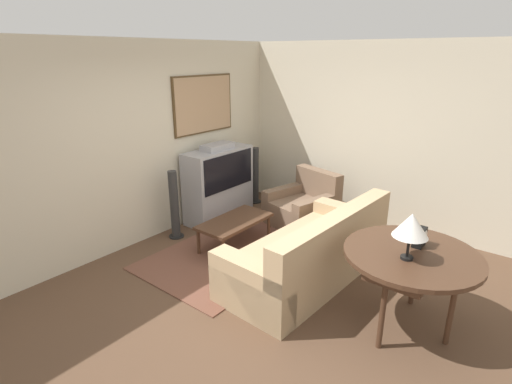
{
  "coord_description": "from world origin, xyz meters",
  "views": [
    {
      "loc": [
        -3.07,
        -2.36,
        2.52
      ],
      "look_at": [
        0.89,
        0.8,
        0.75
      ],
      "focal_mm": 28.0,
      "sensor_mm": 36.0,
      "label": 1
    }
  ],
  "objects": [
    {
      "name": "area_rug",
      "position": [
        0.51,
        0.85,
        0.01
      ],
      "size": [
        2.45,
        1.55,
        0.01
      ],
      "color": "brown",
      "rests_on": "ground_plane"
    },
    {
      "name": "speaker_tower_left",
      "position": [
        0.31,
        1.81,
        0.47
      ],
      "size": [
        0.21,
        0.21,
        0.99
      ],
      "color": "black",
      "rests_on": "ground_plane"
    },
    {
      "name": "table_lamp",
      "position": [
        0.21,
        -1.44,
        1.12
      ],
      "size": [
        0.31,
        0.31,
        0.43
      ],
      "color": "black",
      "rests_on": "console_table"
    },
    {
      "name": "wall_back",
      "position": [
        0.02,
        2.13,
        1.36
      ],
      "size": [
        12.0,
        0.1,
        2.7
      ],
      "color": "beige",
      "rests_on": "ground_plane"
    },
    {
      "name": "speaker_tower_right",
      "position": [
        2.13,
        1.81,
        0.47
      ],
      "size": [
        0.21,
        0.21,
        0.99
      ],
      "color": "black",
      "rests_on": "ground_plane"
    },
    {
      "name": "wall_right",
      "position": [
        2.63,
        0.0,
        1.35
      ],
      "size": [
        0.06,
        12.0,
        2.7
      ],
      "color": "beige",
      "rests_on": "ground_plane"
    },
    {
      "name": "couch",
      "position": [
        0.55,
        -0.28,
        0.31
      ],
      "size": [
        2.23,
        1.06,
        0.89
      ],
      "rotation": [
        0.0,
        0.0,
        3.1
      ],
      "color": "tan",
      "rests_on": "ground_plane"
    },
    {
      "name": "tv",
      "position": [
        1.22,
        1.82,
        0.58
      ],
      "size": [
        1.16,
        0.46,
        1.22
      ],
      "color": "#9E9EA3",
      "rests_on": "ground_plane"
    },
    {
      "name": "ground_plane",
      "position": [
        0.0,
        0.0,
        0.0
      ],
      "size": [
        12.0,
        12.0,
        0.0
      ],
      "primitive_type": "plane",
      "color": "brown"
    },
    {
      "name": "coffee_table",
      "position": [
        0.61,
        0.95,
        0.35
      ],
      "size": [
        1.04,
        0.53,
        0.4
      ],
      "color": "#472D1E",
      "rests_on": "ground_plane"
    },
    {
      "name": "armchair",
      "position": [
        1.87,
        0.65,
        0.26
      ],
      "size": [
        1.07,
        1.03,
        0.81
      ],
      "rotation": [
        0.0,
        0.0,
        -1.81
      ],
      "color": "brown",
      "rests_on": "ground_plane"
    },
    {
      "name": "mantel_clock",
      "position": [
        0.53,
        -1.45,
        0.89
      ],
      "size": [
        0.15,
        0.1,
        0.18
      ],
      "color": "black",
      "rests_on": "console_table"
    },
    {
      "name": "console_table",
      "position": [
        0.36,
        -1.45,
        0.73
      ],
      "size": [
        1.23,
        1.23,
        0.8
      ],
      "color": "#472D1E",
      "rests_on": "ground_plane"
    }
  ]
}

